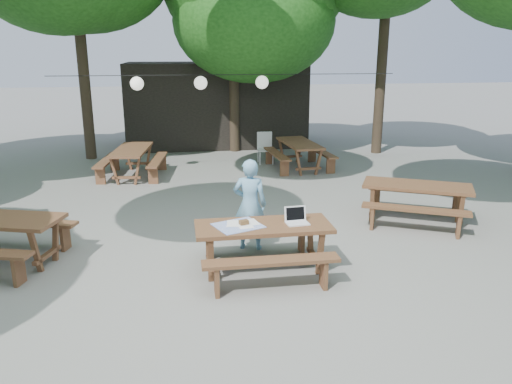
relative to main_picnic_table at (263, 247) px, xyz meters
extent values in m
plane|color=slate|center=(-0.37, 0.32, -0.39)|extent=(80.00, 80.00, 0.00)
cube|color=black|center=(0.13, 10.82, 1.01)|extent=(6.00, 3.00, 2.80)
cube|color=#4D331B|center=(0.00, 0.00, 0.33)|extent=(2.00, 0.80, 0.06)
cube|color=#4D331B|center=(0.00, -0.65, 0.06)|extent=(1.90, 0.28, 0.05)
cube|color=#4D331B|center=(0.00, 0.65, 0.06)|extent=(1.90, 0.28, 0.05)
cube|color=#4D331B|center=(0.00, 0.00, -0.04)|extent=(1.70, 0.70, 0.69)
cube|color=#4D331B|center=(-3.84, 1.57, 0.06)|extent=(1.90, 0.83, 0.05)
cube|color=#4D331B|center=(3.29, 1.78, 0.33)|extent=(2.15, 1.61, 0.06)
cube|color=#4D331B|center=(3.00, 1.20, 0.06)|extent=(1.82, 1.10, 0.05)
cube|color=#4D331B|center=(3.58, 2.36, 0.06)|extent=(1.82, 1.10, 0.05)
cube|color=#4D331B|center=(3.29, 1.78, -0.04)|extent=(1.83, 1.39, 0.69)
cube|color=#4D331B|center=(-2.41, 6.26, 0.33)|extent=(1.03, 2.08, 0.06)
cube|color=#4D331B|center=(-1.76, 6.19, 0.06)|extent=(0.50, 1.92, 0.05)
cube|color=#4D331B|center=(-3.06, 6.34, 0.06)|extent=(0.50, 1.92, 0.05)
cube|color=#4D331B|center=(-2.41, 6.26, -0.04)|extent=(0.89, 1.77, 0.69)
cube|color=#4D331B|center=(2.13, 6.51, 0.33)|extent=(0.95, 2.06, 0.06)
cube|color=#4D331B|center=(2.77, 6.56, 0.06)|extent=(0.43, 1.92, 0.05)
cube|color=#4D331B|center=(1.48, 6.46, 0.06)|extent=(0.43, 1.92, 0.05)
cube|color=#4D331B|center=(2.13, 6.51, -0.04)|extent=(0.83, 1.75, 0.69)
imported|color=#72ABD0|center=(-0.06, 0.95, 0.38)|extent=(0.64, 0.50, 1.53)
cube|color=silver|center=(1.31, 7.33, 0.01)|extent=(0.45, 0.45, 0.04)
cube|color=silver|center=(1.31, 7.53, 0.27)|extent=(0.44, 0.05, 0.48)
cube|color=silver|center=(1.31, 7.33, -0.20)|extent=(0.43, 0.43, 0.38)
cube|color=white|center=(0.50, -0.05, 0.37)|extent=(0.35, 0.26, 0.02)
cube|color=white|center=(0.49, 0.07, 0.49)|extent=(0.33, 0.09, 0.23)
cube|color=black|center=(0.49, 0.06, 0.49)|extent=(0.28, 0.07, 0.19)
cube|color=blue|center=(-0.37, 0.00, 0.37)|extent=(0.81, 0.75, 0.01)
cube|color=white|center=(-0.28, -0.01, 0.37)|extent=(0.25, 0.32, 0.00)
cube|color=white|center=(-0.18, 0.10, 0.37)|extent=(0.27, 0.33, 0.00)
cube|color=white|center=(-0.43, 0.08, 0.38)|extent=(0.25, 0.32, 0.00)
cube|color=brown|center=(-0.29, 0.02, 0.41)|extent=(0.15, 0.12, 0.06)
cylinder|color=black|center=(0.13, 6.32, 2.21)|extent=(9.00, 0.02, 0.02)
sphere|color=white|center=(-2.17, 6.32, 2.01)|extent=(0.34, 0.34, 0.34)
sphere|color=white|center=(-0.57, 6.32, 2.01)|extent=(0.34, 0.34, 0.34)
sphere|color=white|center=(1.03, 6.32, 2.01)|extent=(0.34, 0.34, 0.34)
cylinder|color=#2D2319|center=(-3.87, 8.82, 2.34)|extent=(0.32, 0.32, 5.45)
cylinder|color=#2D2319|center=(0.63, 9.32, 1.77)|extent=(0.32, 0.32, 4.31)
ellipsoid|color=#1A4D14|center=(0.63, 9.32, 4.22)|extent=(5.31, 5.31, 3.98)
cylinder|color=#2D2319|center=(5.13, 8.32, 2.32)|extent=(0.32, 0.32, 5.41)
camera|label=1|loc=(-1.17, -6.82, 2.85)|focal=35.00mm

